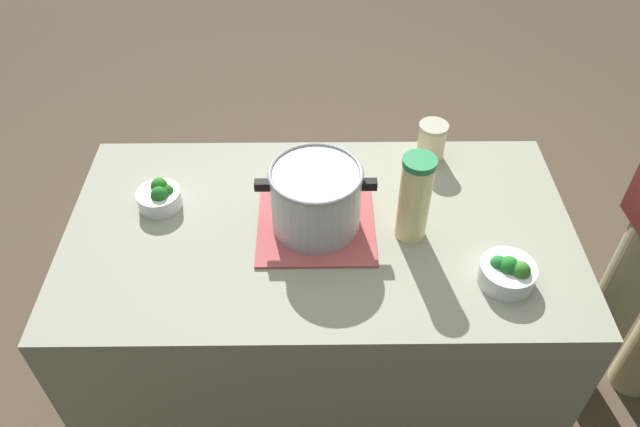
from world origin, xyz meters
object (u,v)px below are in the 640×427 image
cooking_pot (316,197)px  lemonade_pitcher (415,198)px  broccoli_bowl_front (160,197)px  broccoli_bowl_center (508,272)px  mason_jar (432,141)px

cooking_pot → lemonade_pitcher: 0.25m
broccoli_bowl_front → broccoli_bowl_center: broccoli_bowl_front is taller
cooking_pot → mason_jar: (0.34, 0.29, -0.04)m
cooking_pot → broccoli_bowl_front: cooking_pot is taller
mason_jar → broccoli_bowl_front: (-0.77, -0.21, -0.03)m
cooking_pot → lemonade_pitcher: bearing=-7.4°
cooking_pot → broccoli_bowl_front: (-0.43, 0.08, -0.07)m
cooking_pot → broccoli_bowl_center: (0.46, -0.20, -0.07)m
cooking_pot → broccoli_bowl_center: 0.51m
lemonade_pitcher → mason_jar: 0.34m
cooking_pot → mason_jar: size_ratio=2.60×
lemonade_pitcher → broccoli_bowl_center: size_ratio=1.83×
cooking_pot → mason_jar: bearing=40.0°
cooking_pot → lemonade_pitcher: (0.25, -0.03, 0.02)m
cooking_pot → mason_jar: cooking_pot is taller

